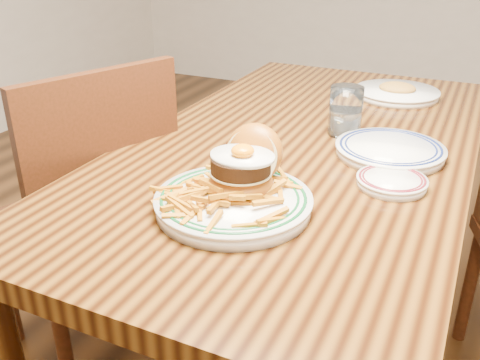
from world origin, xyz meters
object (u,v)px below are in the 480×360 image
at_px(main_plate, 237,188).
at_px(side_plate, 392,181).
at_px(chair_left, 91,215).
at_px(table, 303,170).

bearing_deg(main_plate, side_plate, 37.24).
relative_size(chair_left, main_plate, 2.91).
distance_m(table, chair_left, 0.62).
height_order(table, chair_left, chair_left).
distance_m(chair_left, side_plate, 0.86).
bearing_deg(side_plate, chair_left, -167.03).
bearing_deg(main_plate, table, 86.68).
bearing_deg(chair_left, main_plate, 3.32).
height_order(main_plate, side_plate, main_plate).
xyz_separation_m(chair_left, main_plate, (0.55, -0.17, 0.28)).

